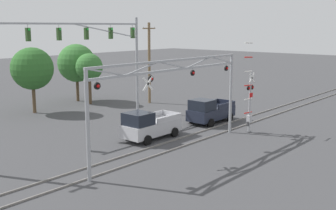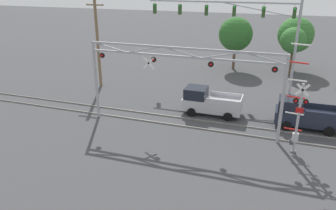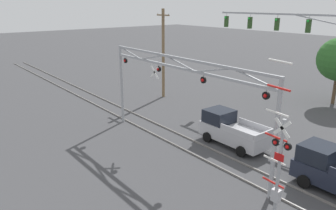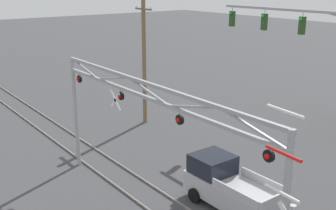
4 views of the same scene
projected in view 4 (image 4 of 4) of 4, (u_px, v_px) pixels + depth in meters
rail_track_far at (180, 204)px, 19.05m from camera, size 80.00×0.08×0.10m
crossing_gantry at (148, 119)px, 16.81m from camera, size 13.81×0.26×6.00m
pickup_truck_lead at (229, 186)px, 18.72m from camera, size 4.68×2.16×2.12m
utility_pole_left at (144, 61)px, 28.95m from camera, size 1.80×0.28×8.54m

